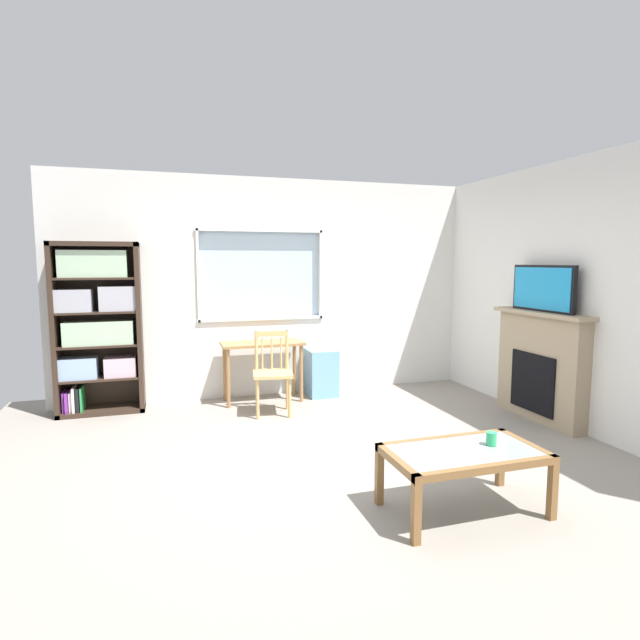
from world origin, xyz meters
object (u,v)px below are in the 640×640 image
(fireplace, at_px, (540,366))
(coffee_table, at_px, (464,459))
(wooden_chair, at_px, (273,372))
(sippy_cup, at_px, (491,439))
(plastic_drawer_unit, at_px, (321,372))
(bookshelf, at_px, (97,321))
(tv, at_px, (543,288))
(desk_under_window, at_px, (263,352))

(fireplace, relative_size, coffee_table, 1.20)
(wooden_chair, height_order, coffee_table, wooden_chair)
(wooden_chair, bearing_deg, sippy_cup, -69.02)
(wooden_chair, bearing_deg, plastic_drawer_unit, 37.45)
(coffee_table, distance_m, sippy_cup, 0.25)
(bookshelf, height_order, coffee_table, bookshelf)
(tv, bearing_deg, desk_under_window, 149.05)
(plastic_drawer_unit, relative_size, fireplace, 0.47)
(bookshelf, bearing_deg, sippy_cup, -48.55)
(bookshelf, bearing_deg, tv, -20.79)
(bookshelf, height_order, plastic_drawer_unit, bookshelf)
(fireplace, bearing_deg, wooden_chair, 158.07)
(sippy_cup, bearing_deg, fireplace, 41.39)
(desk_under_window, distance_m, plastic_drawer_unit, 0.81)
(desk_under_window, height_order, sippy_cup, desk_under_window)
(fireplace, bearing_deg, coffee_table, -141.76)
(desk_under_window, relative_size, fireplace, 0.77)
(coffee_table, bearing_deg, tv, 38.51)
(bookshelf, distance_m, plastic_drawer_unit, 2.65)
(desk_under_window, height_order, wooden_chair, wooden_chair)
(bookshelf, relative_size, tv, 2.21)
(desk_under_window, bearing_deg, sippy_cup, -72.18)
(wooden_chair, distance_m, tv, 2.98)
(wooden_chair, height_order, plastic_drawer_unit, wooden_chair)
(bookshelf, bearing_deg, coffee_table, -51.04)
(plastic_drawer_unit, bearing_deg, wooden_chair, -142.55)
(wooden_chair, xyz_separation_m, sippy_cup, (0.97, -2.53, 0.01))
(wooden_chair, relative_size, fireplace, 0.72)
(plastic_drawer_unit, bearing_deg, desk_under_window, -176.16)
(desk_under_window, height_order, tv, tv)
(bookshelf, relative_size, plastic_drawer_unit, 3.23)
(coffee_table, bearing_deg, desk_under_window, 103.90)
(bookshelf, relative_size, wooden_chair, 2.09)
(wooden_chair, distance_m, fireplace, 2.85)
(bookshelf, height_order, desk_under_window, bookshelf)
(plastic_drawer_unit, relative_size, coffee_table, 0.56)
(wooden_chair, height_order, fireplace, fireplace)
(tv, distance_m, coffee_table, 2.60)
(plastic_drawer_unit, height_order, fireplace, fireplace)
(desk_under_window, distance_m, fireplace, 3.08)
(wooden_chair, relative_size, plastic_drawer_unit, 1.55)
(coffee_table, xyz_separation_m, sippy_cup, (0.22, 0.02, 0.11))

